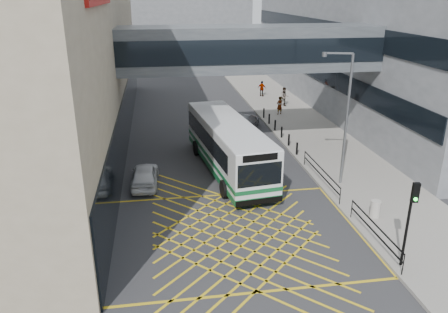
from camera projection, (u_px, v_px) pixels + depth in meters
name	position (u px, v px, depth m)	size (l,w,h in m)	color
ground	(236.00, 234.00, 21.45)	(120.00, 120.00, 0.00)	#333335
building_right	(430.00, 5.00, 43.56)	(24.09, 44.00, 20.00)	slate
building_far	(161.00, 6.00, 73.46)	(28.00, 16.00, 18.00)	slate
skybridge	(249.00, 48.00, 30.33)	(20.00, 4.10, 3.00)	#484D53
pavement	(310.00, 133.00, 36.59)	(6.00, 54.00, 0.16)	gray
box_junction	(236.00, 234.00, 21.45)	(12.00, 9.00, 0.01)	gold
bus	(227.00, 144.00, 28.62)	(4.24, 12.21, 3.35)	silver
car_white	(145.00, 175.00, 26.67)	(1.76, 4.31, 1.37)	silver
car_dark	(217.00, 133.00, 34.77)	(1.65, 4.21, 1.32)	black
car_silver	(244.00, 121.00, 37.49)	(2.03, 4.81, 1.50)	gray
traffic_light	(411.00, 213.00, 17.78)	(0.30, 0.47, 3.95)	black
street_lamp	(344.00, 112.00, 25.31)	(1.77, 0.68, 7.87)	slate
litter_bin	(375.00, 209.00, 22.66)	(0.52, 0.52, 0.90)	#ADA89E
kerb_railings	(342.00, 194.00, 23.67)	(0.05, 12.54, 1.00)	black
bollards	(278.00, 129.00, 36.00)	(0.14, 10.14, 0.90)	black
pedestrian_a	(279.00, 105.00, 41.68)	(0.68, 0.49, 1.71)	gray
pedestrian_b	(284.00, 97.00, 44.55)	(0.95, 0.55, 1.94)	gray
pedestrian_c	(262.00, 89.00, 48.95)	(1.01, 0.49, 1.71)	gray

